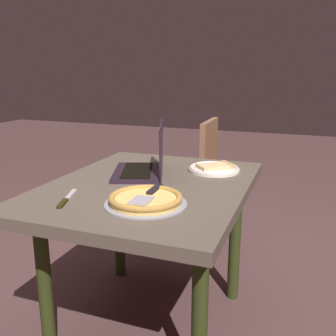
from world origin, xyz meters
TOP-DOWN VIEW (x-y plane):
  - ground_plane at (0.00, 0.00)m, footprint 12.00×12.00m
  - dining_table at (0.00, 0.00)m, footprint 1.11×0.86m
  - laptop at (0.13, 0.07)m, footprint 0.39×0.33m
  - pizza_plate at (0.31, -0.22)m, footprint 0.25×0.25m
  - pizza_tray at (-0.26, -0.10)m, footprint 0.31×0.31m
  - table_knife at (-0.33, 0.21)m, footprint 0.22×0.09m
  - chair_near at (0.91, 0.07)m, footprint 0.42×0.42m

SIDE VIEW (x-z plane):
  - ground_plane at x=0.00m, z-range 0.00..0.00m
  - chair_near at x=0.91m, z-range 0.07..0.94m
  - dining_table at x=0.00m, z-range 0.27..0.97m
  - table_knife at x=-0.33m, z-range 0.70..0.71m
  - pizza_plate at x=0.31m, z-range 0.70..0.73m
  - pizza_tray at x=-0.26m, z-range 0.70..0.74m
  - laptop at x=0.13m, z-range 0.63..0.88m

